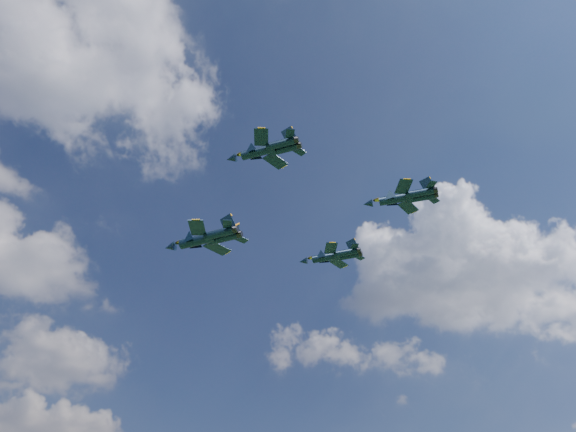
# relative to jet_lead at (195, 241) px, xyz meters

# --- Properties ---
(jet_lead) EXTENTS (14.23, 17.03, 4.30)m
(jet_lead) POSITION_rel_jet_lead_xyz_m (0.00, 0.00, 0.00)
(jet_lead) COLOR black
(jet_left) EXTENTS (11.07, 12.65, 3.25)m
(jet_left) POSITION_rel_jet_lead_xyz_m (-2.06, -29.46, 0.33)
(jet_left) COLOR black
(jet_right) EXTENTS (11.99, 13.31, 3.45)m
(jet_right) POSITION_rel_jet_lead_xyz_m (26.90, -6.78, 1.04)
(jet_right) COLOR black
(jet_slot) EXTENTS (11.68, 12.48, 3.29)m
(jet_slot) POSITION_rel_jet_lead_xyz_m (23.59, -33.03, -1.52)
(jet_slot) COLOR black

